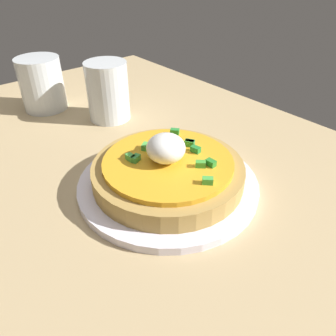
{
  "coord_description": "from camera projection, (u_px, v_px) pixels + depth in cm",
  "views": [
    {
      "loc": [
        -28.31,
        17.79,
        30.96
      ],
      "look_at": [
        -0.91,
        -5.44,
        6.24
      ],
      "focal_mm": 35.34,
      "sensor_mm": 36.0,
      "label": 1
    }
  ],
  "objects": [
    {
      "name": "dining_table",
      "position": [
        132.0,
        209.0,
        0.44
      ],
      "size": [
        108.23,
        77.32,
        3.14
      ],
      "primitive_type": "cube",
      "color": "tan",
      "rests_on": "ground"
    },
    {
      "name": "plate",
      "position": [
        168.0,
        183.0,
        0.45
      ],
      "size": [
        24.28,
        24.28,
        1.11
      ],
      "primitive_type": "cylinder",
      "color": "white",
      "rests_on": "dining_table"
    },
    {
      "name": "cup_far",
      "position": [
        42.0,
        86.0,
        0.64
      ],
      "size": [
        8.24,
        8.24,
        10.03
      ],
      "color": "silver",
      "rests_on": "dining_table"
    },
    {
      "name": "cup_near",
      "position": [
        108.0,
        94.0,
        0.6
      ],
      "size": [
        7.59,
        7.59,
        10.56
      ],
      "color": "silver",
      "rests_on": "dining_table"
    },
    {
      "name": "pizza",
      "position": [
        168.0,
        169.0,
        0.44
      ],
      "size": [
        20.15,
        20.15,
        6.94
      ],
      "color": "#AD8845",
      "rests_on": "plate"
    }
  ]
}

